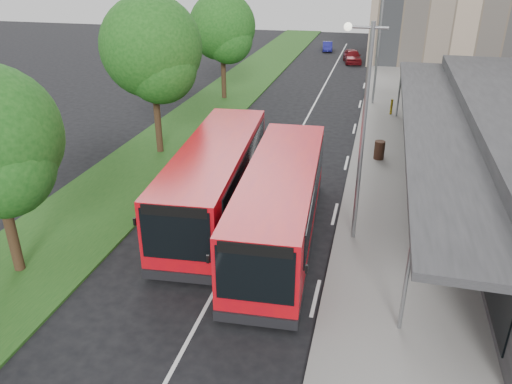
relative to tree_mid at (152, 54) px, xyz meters
The scene contains 15 objects.
ground 12.68m from the tree_mid, 52.23° to the right, with size 120.00×120.00×0.00m, color black.
pavement 17.83m from the tree_mid, 40.07° to the left, with size 5.00×80.00×0.15m, color gray.
grass_verge 12.20m from the tree_mid, 89.93° to the left, with size 5.00×80.00×0.10m, color #184516.
lane_centre_line 10.68m from the tree_mid, 40.30° to the left, with size 0.12×70.00×0.01m, color silver.
kerb_dashes 15.32m from the tree_mid, 43.97° to the left, with size 0.12×56.00×0.01m.
tree_mid is the anchor object (origin of this frame).
tree_far 12.01m from the tree_mid, 90.00° to the left, with size 4.85×4.85×7.80m.
lamp_post_near 13.19m from the tree_mid, 32.36° to the right, with size 1.44×0.28×8.00m.
lamp_post_far 17.09m from the tree_mid, 49.32° to the left, with size 1.44×0.28×8.00m.
bus_main 12.11m from the tree_mid, 42.62° to the right, with size 3.41×10.82×3.02m.
bus_second 9.06m from the tree_mid, 49.25° to the right, with size 3.65×11.02×3.07m.
litter_bin 12.97m from the tree_mid, ahead, with size 0.55×0.55×0.99m, color #321E14.
bollard 16.90m from the tree_mid, 39.38° to the left, with size 0.17×0.17×1.04m, color gold.
car_near 30.34m from the tree_mid, 73.43° to the left, with size 1.61×4.00×1.36m, color maroon.
car_far 35.93m from the tree_mid, 81.53° to the left, with size 1.08×3.10×1.02m, color navy.
Camera 1 is at (4.62, -15.21, 10.07)m, focal length 35.00 mm.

